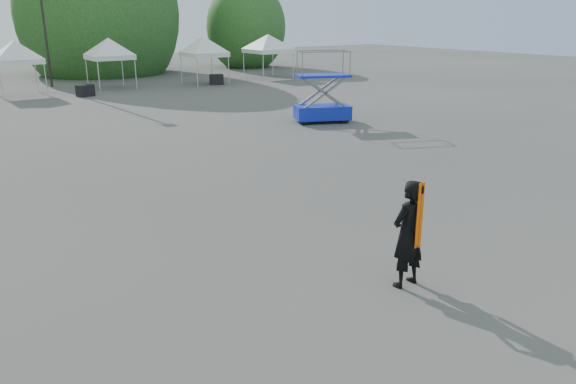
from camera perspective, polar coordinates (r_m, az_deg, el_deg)
ground at (r=12.53m, az=-0.31°, el=-5.28°), size 120.00×120.00×0.00m
light_pole_east at (r=42.52m, az=-23.77°, el=17.16°), size 0.60×0.25×9.80m
tree_mid_e at (r=50.87m, az=-18.69°, el=16.80°), size 5.12×5.12×7.79m
tree_far_e at (r=54.57m, az=-4.27°, el=16.36°), size 3.84×3.84×5.84m
tent_e at (r=38.83m, az=-26.02°, el=13.30°), size 3.82×3.82×3.88m
tent_f at (r=40.26m, az=-17.80°, el=14.31°), size 3.79×3.79×3.88m
tent_g at (r=41.36m, az=-8.57°, el=15.00°), size 3.80×3.80×3.88m
tent_h at (r=44.93m, az=-2.05°, el=15.39°), size 4.23×4.23×3.88m
man at (r=10.55m, az=12.11°, el=-4.19°), size 0.77×0.53×2.06m
scissor_lift at (r=26.34m, az=3.56°, el=10.61°), size 2.82×2.18×3.26m
crate_mid at (r=37.11m, az=-19.90°, el=9.68°), size 1.09×0.95×0.71m
crate_east at (r=41.21m, az=-7.28°, el=11.28°), size 1.10×0.98×0.71m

